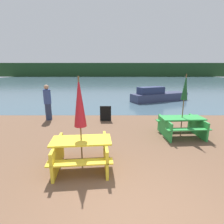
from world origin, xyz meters
TOP-DOWN VIEW (x-y plane):
  - water at (0.00, 32.13)m, footprint 60.00×50.00m
  - far_treeline at (0.00, 52.13)m, footprint 80.00×1.60m
  - picnic_table_yellow at (-1.18, 1.94)m, footprint 1.66×1.52m
  - picnic_table_green at (2.30, 4.14)m, footprint 1.68×1.48m
  - umbrella_darkgreen at (2.30, 4.14)m, footprint 0.23×0.23m
  - umbrella_crimson at (-1.18, 1.94)m, footprint 0.31×0.31m
  - boat at (3.25, 11.51)m, footprint 4.80×2.95m
  - person at (-3.60, 6.30)m, footprint 0.35×0.35m
  - signboard at (-0.70, 6.10)m, footprint 0.55×0.08m

SIDE VIEW (x-z plane):
  - water at x=0.00m, z-range 0.00..0.00m
  - signboard at x=-0.70m, z-range 0.00..0.75m
  - boat at x=3.25m, z-range -0.14..1.00m
  - picnic_table_green at x=2.30m, z-range 0.08..0.82m
  - picnic_table_yellow at x=-1.18m, z-range 0.07..0.84m
  - person at x=-3.60m, z-range 0.00..1.78m
  - umbrella_crimson at x=-1.18m, z-range 0.56..2.94m
  - umbrella_darkgreen at x=2.30m, z-range 0.67..3.04m
  - far_treeline at x=0.00m, z-range 0.00..4.00m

